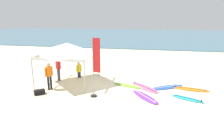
% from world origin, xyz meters
% --- Properties ---
extents(ground_plane, '(80.00, 80.00, 0.00)m').
position_xyz_m(ground_plane, '(0.00, 0.00, 0.00)').
color(ground_plane, beige).
extents(sea, '(80.00, 36.00, 0.10)m').
position_xyz_m(sea, '(0.00, 32.95, 0.05)').
color(sea, teal).
rests_on(sea, ground).
extents(canopy_tent, '(3.47, 3.47, 2.75)m').
position_xyz_m(canopy_tent, '(-2.53, 0.39, 2.39)').
color(canopy_tent, '#B7B7BC').
rests_on(canopy_tent, ground).
extents(surfboard_purple, '(1.89, 2.23, 0.19)m').
position_xyz_m(surfboard_purple, '(2.71, -1.29, 0.04)').
color(surfboard_purple, purple).
rests_on(surfboard_purple, ground).
extents(surfboard_lime, '(2.20, 1.25, 0.19)m').
position_xyz_m(surfboard_lime, '(1.53, 0.48, 0.04)').
color(surfboard_lime, '#7AD12D').
rests_on(surfboard_lime, ground).
extents(surfboard_cyan, '(1.84, 1.27, 0.19)m').
position_xyz_m(surfboard_cyan, '(5.04, -1.10, 0.04)').
color(surfboard_cyan, '#23B2CC').
rests_on(surfboard_cyan, ground).
extents(surfboard_blue, '(2.35, 1.80, 0.19)m').
position_xyz_m(surfboard_blue, '(4.00, 0.62, 0.04)').
color(surfboard_blue, blue).
rests_on(surfboard_blue, ground).
extents(surfboard_pink, '(2.15, 2.21, 0.19)m').
position_xyz_m(surfboard_pink, '(2.59, 0.30, 0.04)').
color(surfboard_pink, pink).
rests_on(surfboard_pink, ground).
extents(surfboard_orange, '(2.34, 1.02, 0.19)m').
position_xyz_m(surfboard_orange, '(5.42, 0.55, 0.04)').
color(surfboard_orange, orange).
rests_on(surfboard_orange, ground).
extents(person_red, '(0.43, 0.40, 1.71)m').
position_xyz_m(person_red, '(-3.41, 0.64, 0.99)').
color(person_red, '#383842').
rests_on(person_red, ground).
extents(person_orange, '(0.37, 0.49, 1.71)m').
position_xyz_m(person_orange, '(-3.20, -1.13, 0.99)').
color(person_orange, black).
rests_on(person_orange, ground).
extents(person_yellow, '(0.32, 0.53, 1.20)m').
position_xyz_m(person_yellow, '(-2.27, 1.64, 0.66)').
color(person_yellow, '#2D2D33').
rests_on(person_yellow, ground).
extents(banner_flag, '(0.60, 0.36, 3.40)m').
position_xyz_m(banner_flag, '(-0.09, -1.71, 1.57)').
color(banner_flag, '#99999E').
rests_on(banner_flag, ground).
extents(gear_bag_near_tent, '(0.66, 0.64, 0.28)m').
position_xyz_m(gear_bag_near_tent, '(-3.43, -2.01, 0.14)').
color(gear_bag_near_tent, black).
rests_on(gear_bag_near_tent, ground).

